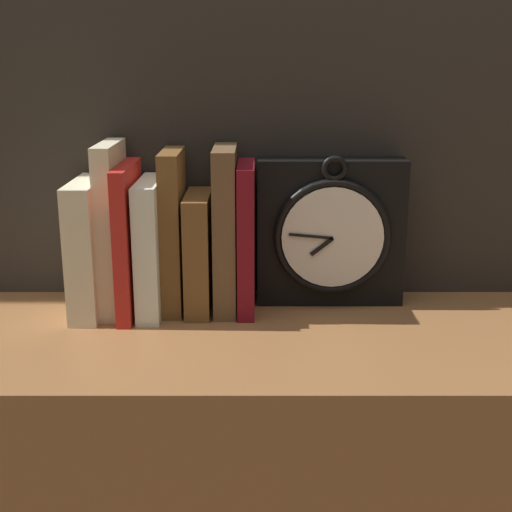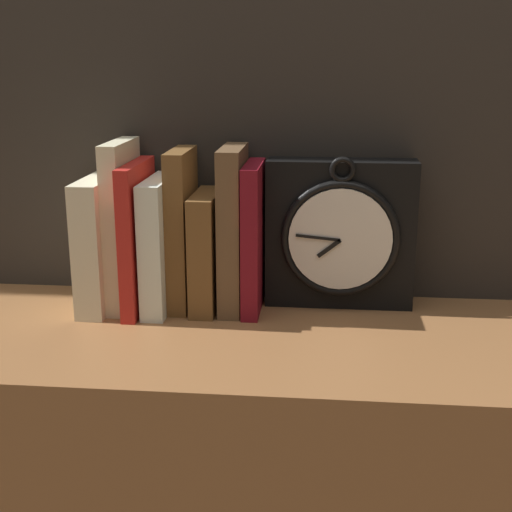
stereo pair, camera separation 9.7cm
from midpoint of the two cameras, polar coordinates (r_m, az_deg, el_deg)
name	(u,v)px [view 1 (the left image)]	position (r m, az deg, el deg)	size (l,w,h in m)	color
clock	(330,232)	(1.11, 3.46, 1.91)	(0.23, 0.07, 0.24)	black
book_slot0_cream	(89,247)	(1.11, -15.68, 0.64)	(0.04, 0.15, 0.20)	beige
book_slot1_cream	(112,228)	(1.10, -13.94, 2.13)	(0.03, 0.14, 0.26)	beige
book_slot2_red	(129,240)	(1.09, -12.68, 1.24)	(0.02, 0.16, 0.23)	red
book_slot3_white	(151,247)	(1.09, -10.91, 0.70)	(0.03, 0.15, 0.20)	white
book_slot4_brown	(173,231)	(1.09, -9.19, 1.94)	(0.03, 0.12, 0.24)	brown
book_slot5_brown	(198,252)	(1.09, -7.17, 0.25)	(0.04, 0.13, 0.18)	brown
book_slot6_brown	(225,230)	(1.08, -5.06, 2.07)	(0.03, 0.13, 0.25)	brown
book_slot7_maroon	(246,238)	(1.08, -3.40, 1.43)	(0.03, 0.13, 0.23)	maroon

